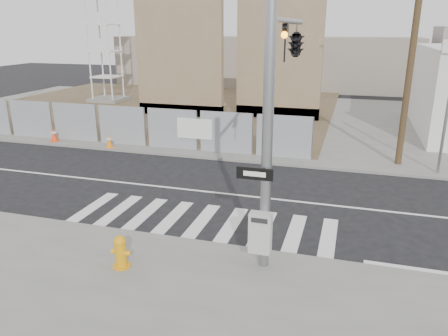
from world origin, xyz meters
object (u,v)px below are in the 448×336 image
(signal_pole, at_px, (288,71))
(traffic_cone_d, at_px, (248,146))
(traffic_cone_b, at_px, (54,135))
(fire_hydrant, at_px, (121,252))
(traffic_cone_c, at_px, (109,141))

(signal_pole, bearing_deg, traffic_cone_d, 111.46)
(signal_pole, relative_size, traffic_cone_b, 9.48)
(fire_hydrant, xyz_separation_m, traffic_cone_c, (-6.39, 10.17, -0.10))
(signal_pole, height_order, traffic_cone_d, signal_pole)
(traffic_cone_d, bearing_deg, traffic_cone_c, -172.02)
(fire_hydrant, bearing_deg, traffic_cone_d, 65.61)
(traffic_cone_b, bearing_deg, traffic_cone_c, -4.67)
(signal_pole, xyz_separation_m, fire_hydrant, (-3.45, -3.91, -4.23))
(traffic_cone_d, bearing_deg, traffic_cone_b, -176.21)
(fire_hydrant, relative_size, traffic_cone_b, 1.17)
(signal_pole, xyz_separation_m, traffic_cone_b, (-13.34, 6.55, -4.30))
(signal_pole, bearing_deg, fire_hydrant, -131.44)
(traffic_cone_b, bearing_deg, signal_pole, -26.15)
(fire_hydrant, xyz_separation_m, traffic_cone_b, (-9.89, 10.46, -0.07))
(fire_hydrant, bearing_deg, traffic_cone_b, 112.11)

